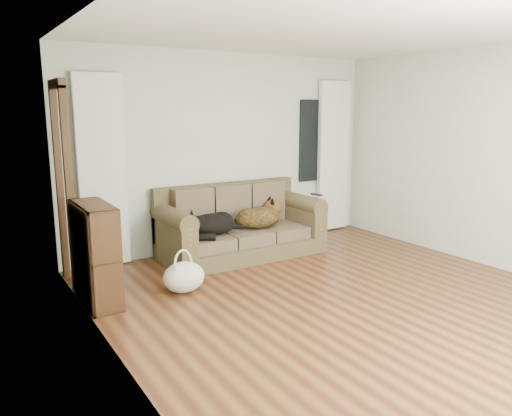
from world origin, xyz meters
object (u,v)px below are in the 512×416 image
sofa (241,221)px  dog_shepherd (260,216)px  tote_bag (184,277)px  bookshelf (96,253)px  dog_black_lab (209,225)px

sofa → dog_shepherd: (0.26, -0.02, 0.04)m
tote_bag → bookshelf: 0.92m
sofa → bookshelf: (-2.01, -0.64, 0.05)m
dog_black_lab → dog_shepherd: 0.77m
sofa → dog_black_lab: bearing=-171.8°
sofa → bookshelf: bookshelf is taller
tote_bag → bookshelf: (-0.83, 0.19, 0.34)m
dog_shepherd → tote_bag: 1.69m
tote_bag → dog_shepherd: bearing=29.5°
sofa → dog_black_lab: size_ratio=3.26×
dog_shepherd → sofa: bearing=-6.6°
dog_black_lab → bookshelf: size_ratio=0.64×
sofa → dog_shepherd: 0.27m
sofa → bookshelf: 2.11m
dog_black_lab → tote_bag: (-0.67, -0.76, -0.32)m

